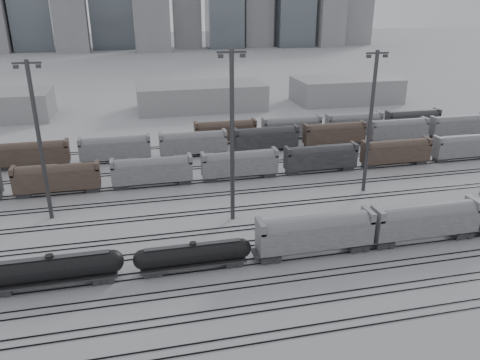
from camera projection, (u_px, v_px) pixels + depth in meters
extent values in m
plane|color=silver|center=(236.00, 268.00, 62.24)|extent=(900.00, 900.00, 0.00)
cube|color=black|center=(267.00, 342.00, 48.88)|extent=(220.00, 0.07, 0.16)
cube|color=black|center=(263.00, 333.00, 50.18)|extent=(220.00, 0.07, 0.16)
cube|color=black|center=(254.00, 312.00, 53.41)|extent=(220.00, 0.07, 0.16)
cube|color=black|center=(251.00, 305.00, 54.71)|extent=(220.00, 0.07, 0.16)
cube|color=black|center=(244.00, 288.00, 57.94)|extent=(220.00, 0.07, 0.16)
cube|color=black|center=(241.00, 281.00, 59.24)|extent=(220.00, 0.07, 0.16)
cube|color=black|center=(235.00, 267.00, 62.47)|extent=(220.00, 0.07, 0.16)
cube|color=black|center=(233.00, 261.00, 63.77)|extent=(220.00, 0.07, 0.16)
cube|color=black|center=(228.00, 248.00, 67.00)|extent=(220.00, 0.07, 0.16)
cube|color=black|center=(226.00, 243.00, 68.30)|extent=(220.00, 0.07, 0.16)
cube|color=black|center=(221.00, 232.00, 71.53)|extent=(220.00, 0.07, 0.16)
cube|color=black|center=(219.00, 228.00, 72.83)|extent=(220.00, 0.07, 0.16)
cube|color=black|center=(213.00, 213.00, 77.87)|extent=(220.00, 0.07, 0.16)
cube|color=black|center=(212.00, 210.00, 79.17)|extent=(220.00, 0.07, 0.16)
cube|color=black|center=(206.00, 197.00, 84.22)|extent=(220.00, 0.07, 0.16)
cube|color=black|center=(205.00, 194.00, 85.52)|extent=(220.00, 0.07, 0.16)
cube|color=black|center=(200.00, 183.00, 90.56)|extent=(220.00, 0.07, 0.16)
cube|color=black|center=(199.00, 180.00, 91.86)|extent=(220.00, 0.07, 0.16)
cube|color=black|center=(195.00, 169.00, 97.81)|extent=(220.00, 0.07, 0.16)
cube|color=black|center=(194.00, 167.00, 99.11)|extent=(220.00, 0.07, 0.16)
cube|color=black|center=(190.00, 157.00, 105.06)|extent=(220.00, 0.07, 0.16)
cube|color=black|center=(189.00, 155.00, 106.36)|extent=(220.00, 0.07, 0.16)
cube|color=black|center=(185.00, 147.00, 112.31)|extent=(220.00, 0.07, 0.16)
cube|color=black|center=(185.00, 145.00, 113.61)|extent=(220.00, 0.07, 0.16)
cube|color=black|center=(1.00, 289.00, 56.81)|extent=(2.61, 2.11, 0.70)
cube|color=black|center=(104.00, 277.00, 59.36)|extent=(2.61, 2.11, 0.70)
cube|color=black|center=(53.00, 279.00, 57.90)|extent=(15.55, 2.71, 0.25)
cylinder|color=black|center=(51.00, 268.00, 57.31)|extent=(14.55, 2.91, 2.91)
sphere|color=black|center=(112.00, 261.00, 58.85)|extent=(2.91, 2.91, 2.91)
cylinder|color=black|center=(49.00, 257.00, 56.72)|extent=(1.00, 1.00, 0.50)
cube|color=black|center=(49.00, 258.00, 56.76)|extent=(14.05, 0.90, 0.06)
cube|color=black|center=(153.00, 271.00, 60.68)|extent=(2.33, 1.88, 0.63)
cube|color=black|center=(233.00, 261.00, 62.95)|extent=(2.33, 1.88, 0.63)
cube|color=black|center=(194.00, 263.00, 61.65)|extent=(13.87, 2.42, 0.22)
cylinder|color=black|center=(193.00, 254.00, 61.13)|extent=(12.97, 2.59, 2.59)
sphere|color=black|center=(143.00, 260.00, 59.75)|extent=(2.59, 2.59, 2.59)
sphere|color=black|center=(242.00, 248.00, 62.50)|extent=(2.59, 2.59, 2.59)
cylinder|color=black|center=(193.00, 244.00, 60.60)|extent=(0.89, 0.89, 0.45)
cube|color=black|center=(193.00, 245.00, 60.64)|extent=(12.52, 0.81, 0.05)
cube|color=black|center=(269.00, 256.00, 63.97)|extent=(2.83, 2.28, 0.76)
cube|color=black|center=(357.00, 245.00, 66.73)|extent=(2.83, 2.28, 0.76)
cube|color=gray|center=(315.00, 234.00, 64.42)|extent=(16.30, 3.26, 3.48)
cylinder|color=gray|center=(316.00, 226.00, 63.94)|extent=(14.78, 3.15, 3.15)
cube|color=gray|center=(261.00, 226.00, 61.97)|extent=(0.76, 3.26, 1.52)
cube|color=gray|center=(368.00, 215.00, 65.28)|extent=(0.76, 3.26, 1.52)
cone|color=black|center=(314.00, 248.00, 65.19)|extent=(2.61, 2.61, 0.98)
cube|color=black|center=(382.00, 242.00, 67.59)|extent=(2.80, 2.26, 0.75)
cube|color=black|center=(461.00, 233.00, 70.33)|extent=(2.80, 2.26, 0.75)
cube|color=gray|center=(425.00, 222.00, 68.03)|extent=(16.17, 3.23, 3.45)
cylinder|color=gray|center=(426.00, 214.00, 67.56)|extent=(14.66, 3.13, 3.13)
cube|color=gray|center=(378.00, 214.00, 65.60)|extent=(0.75, 3.23, 1.51)
cube|color=gray|center=(474.00, 204.00, 68.88)|extent=(0.75, 3.23, 1.51)
cone|color=black|center=(423.00, 235.00, 68.80)|extent=(2.59, 2.59, 0.97)
cylinder|color=#39393B|center=(40.00, 144.00, 71.77)|extent=(0.65, 0.65, 25.31)
cube|color=#39393B|center=(27.00, 63.00, 67.32)|extent=(4.05, 0.30, 0.30)
cube|color=#39393B|center=(16.00, 67.00, 67.18)|extent=(0.71, 0.51, 0.51)
cube|color=#39393B|center=(38.00, 66.00, 67.83)|extent=(0.71, 0.51, 0.51)
cylinder|color=#39393B|center=(232.00, 139.00, 71.27)|extent=(0.69, 0.69, 26.89)
cube|color=#39393B|center=(232.00, 52.00, 66.55)|extent=(4.30, 0.32, 0.32)
cube|color=#39393B|center=(221.00, 56.00, 66.40)|extent=(0.75, 0.54, 0.54)
cube|color=#39393B|center=(243.00, 56.00, 67.09)|extent=(0.75, 0.54, 0.54)
cylinder|color=#39393B|center=(370.00, 124.00, 82.58)|extent=(0.65, 0.65, 25.43)
cube|color=#39393B|center=(377.00, 53.00, 78.12)|extent=(4.07, 0.31, 0.31)
cube|color=#39393B|center=(369.00, 56.00, 77.98)|extent=(0.71, 0.51, 0.51)
cube|color=#39393B|center=(385.00, 56.00, 78.63)|extent=(0.71, 0.51, 0.51)
cube|color=brown|center=(57.00, 180.00, 84.71)|extent=(15.00, 3.00, 5.60)
cube|color=gray|center=(152.00, 172.00, 88.31)|extent=(15.00, 3.00, 5.60)
cube|color=gray|center=(240.00, 165.00, 91.91)|extent=(15.00, 3.00, 5.60)
cube|color=black|center=(321.00, 159.00, 95.51)|extent=(15.00, 3.00, 5.60)
cube|color=brown|center=(396.00, 153.00, 99.10)|extent=(15.00, 3.00, 5.60)
cube|color=gray|center=(465.00, 147.00, 102.70)|extent=(15.00, 3.00, 5.60)
cube|color=brown|center=(32.00, 155.00, 97.73)|extent=(15.00, 3.00, 5.60)
cube|color=gray|center=(115.00, 149.00, 101.33)|extent=(15.00, 3.00, 5.60)
cube|color=gray|center=(193.00, 144.00, 104.93)|extent=(15.00, 3.00, 5.60)
cube|color=black|center=(266.00, 139.00, 108.52)|extent=(15.00, 3.00, 5.60)
cube|color=brown|center=(334.00, 135.00, 112.12)|extent=(15.00, 3.00, 5.60)
cube|color=gray|center=(398.00, 130.00, 115.72)|extent=(15.00, 3.00, 5.60)
cube|color=gray|center=(458.00, 126.00, 119.32)|extent=(15.00, 3.00, 5.60)
cube|color=brown|center=(225.00, 132.00, 114.08)|extent=(15.00, 3.00, 5.60)
cube|color=gray|center=(292.00, 128.00, 117.68)|extent=(15.00, 3.00, 5.60)
cube|color=gray|center=(354.00, 124.00, 121.28)|extent=(15.00, 3.00, 5.60)
cube|color=black|center=(412.00, 121.00, 124.87)|extent=(15.00, 3.00, 5.60)
cube|color=gray|center=(201.00, 96.00, 148.98)|extent=(40.00, 18.00, 8.00)
cube|color=gray|center=(346.00, 90.00, 159.56)|extent=(35.00, 18.00, 8.00)
cube|color=gray|center=(71.00, 13.00, 297.67)|extent=(20.00, 16.00, 48.00)
cube|color=gray|center=(149.00, 3.00, 306.05)|extent=(22.00, 17.60, 60.00)
cube|color=gray|center=(188.00, 20.00, 315.37)|extent=(18.00, 14.40, 38.00)
cube|color=gray|center=(260.00, 14.00, 324.67)|extent=(20.00, 16.00, 45.00)
cube|color=gray|center=(327.00, 17.00, 336.17)|extent=(18.00, 14.40, 40.00)
cube|color=gray|center=(359.00, 8.00, 339.26)|extent=(22.00, 17.60, 52.00)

